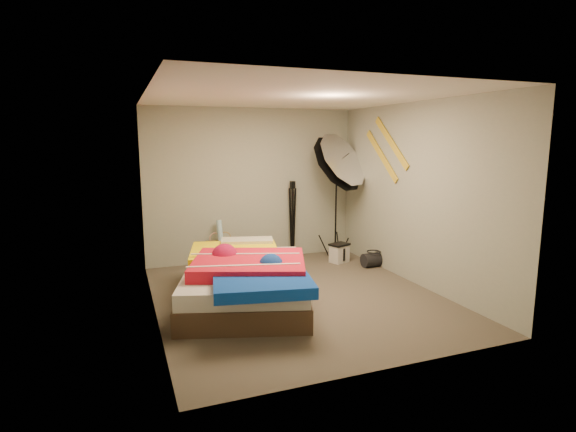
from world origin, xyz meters
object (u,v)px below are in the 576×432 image
camera_tripod (293,214)px  photo_umbrella (337,165)px  bed (246,278)px  camera_case (339,254)px  duffel_bag (373,260)px  tote_bag (219,252)px  wrapping_roll (221,243)px

camera_tripod → photo_umbrella: bearing=-29.4°
bed → camera_tripod: 2.31m
bed → camera_case: bearing=32.9°
camera_case → camera_tripod: (-0.60, 0.58, 0.61)m
duffel_bag → bed: bearing=-162.1°
photo_umbrella → camera_tripod: bearing=150.6°
bed → photo_umbrella: photo_umbrella is taller
tote_bag → wrapping_roll: size_ratio=0.53×
wrapping_roll → duffel_bag: wrapping_roll is taller
duffel_bag → bed: bed is taller
tote_bag → bed: bearing=-96.3°
tote_bag → wrapping_roll: (0.01, -0.10, 0.17)m
duffel_bag → photo_umbrella: size_ratio=0.16×
wrapping_roll → camera_tripod: 1.31m
camera_tripod → bed: bearing=-126.0°
duffel_bag → camera_tripod: camera_tripod is taller
camera_case → camera_tripod: 1.03m
photo_umbrella → bed: bearing=-143.2°
duffel_bag → wrapping_roll: bearing=155.7°
wrapping_roll → bed: wrapping_roll is taller
camera_tripod → wrapping_roll: bearing=-176.5°
wrapping_roll → duffel_bag: (2.24, -0.94, -0.25)m
photo_umbrella → camera_tripod: (-0.64, 0.36, -0.84)m
camera_case → camera_tripod: size_ratio=0.22×
bed → camera_tripod: (1.33, 1.84, 0.45)m
tote_bag → photo_umbrella: 2.39m
bed → photo_umbrella: bearing=36.8°
wrapping_roll → camera_case: wrapping_roll is taller
tote_bag → bed: 1.87m
photo_umbrella → camera_tripod: photo_umbrella is taller
wrapping_roll → duffel_bag: 2.44m
tote_bag → camera_tripod: (1.26, -0.03, 0.56)m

